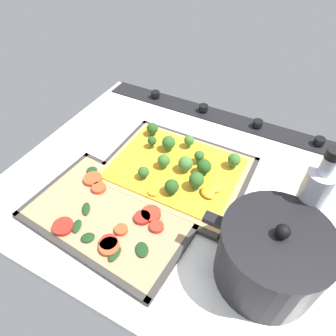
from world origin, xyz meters
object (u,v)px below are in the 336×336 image
at_px(cooking_pot, 271,256).
at_px(baking_tray_back, 111,215).
at_px(baking_tray_front, 176,172).
at_px(broccoli_pizza, 178,167).
at_px(oil_bottle, 306,207).
at_px(veggie_pizza_back, 111,214).

bearing_deg(cooking_pot, baking_tray_back, 4.13).
bearing_deg(baking_tray_front, baking_tray_back, 70.56).
distance_m(broccoli_pizza, oil_bottle, 0.31).
bearing_deg(oil_bottle, baking_tray_front, -10.38).
relative_size(baking_tray_back, oil_bottle, 1.56).
height_order(baking_tray_back, oil_bottle, oil_bottle).
bearing_deg(veggie_pizza_back, baking_tray_back, -55.66).
distance_m(veggie_pizza_back, cooking_pot, 0.33).
distance_m(baking_tray_back, veggie_pizza_back, 0.01).
bearing_deg(baking_tray_back, cooking_pot, -175.87).
relative_size(veggie_pizza_back, oil_bottle, 1.46).
xyz_separation_m(veggie_pizza_back, oil_bottle, (-0.36, -0.13, 0.09)).
bearing_deg(veggie_pizza_back, baking_tray_front, -108.69).
height_order(broccoli_pizza, oil_bottle, oil_bottle).
bearing_deg(baking_tray_back, veggie_pizza_back, 124.34).
xyz_separation_m(baking_tray_front, baking_tray_back, (0.07, 0.19, 0.00)).
bearing_deg(veggie_pizza_back, broccoli_pizza, -109.89).
bearing_deg(cooking_pot, oil_bottle, -105.39).
relative_size(broccoli_pizza, veggie_pizza_back, 0.93).
bearing_deg(baking_tray_front, oil_bottle, 169.62).
distance_m(baking_tray_front, veggie_pizza_back, 0.20).
bearing_deg(oil_bottle, baking_tray_back, 20.02).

